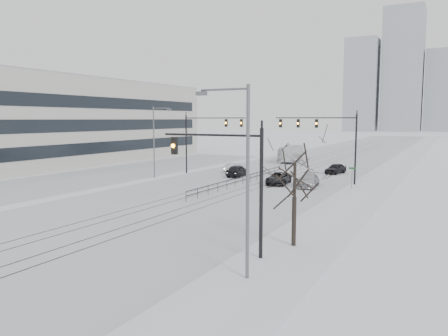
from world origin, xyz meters
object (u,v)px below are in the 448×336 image
(sedan_sb_inner, at_px, (237,171))
(sedan_nb_far, at_px, (336,169))
(box_truck, at_px, (291,154))
(sedan_nb_right, at_px, (308,181))
(traffic_mast_near, at_px, (234,174))
(sedan_nb_front, at_px, (279,179))
(bare_tree, at_px, (295,171))
(sedan_sb_outer, at_px, (235,168))

(sedan_sb_inner, distance_m, sedan_nb_far, 13.86)
(sedan_sb_inner, distance_m, box_truck, 22.17)
(sedan_nb_right, bearing_deg, traffic_mast_near, -89.73)
(traffic_mast_near, bearing_deg, sedan_nb_front, 105.53)
(bare_tree, bearing_deg, sedan_nb_right, 104.92)
(sedan_sb_outer, bearing_deg, sedan_nb_front, 142.09)
(sedan_nb_far, bearing_deg, sedan_nb_front, -93.55)
(traffic_mast_near, relative_size, box_truck, 0.69)
(traffic_mast_near, relative_size, sedan_sb_outer, 1.72)
(sedan_nb_right, xyz_separation_m, box_truck, (-11.12, 26.43, 0.70))
(bare_tree, height_order, box_truck, bare_tree)
(bare_tree, xyz_separation_m, sedan_nb_far, (-6.20, 35.86, -3.78))
(sedan_sb_outer, bearing_deg, sedan_nb_far, -156.49)
(sedan_sb_outer, relative_size, sedan_nb_far, 0.98)
(sedan_nb_far, distance_m, box_truck, 17.24)
(sedan_sb_outer, distance_m, sedan_nb_right, 15.10)
(sedan_sb_inner, xyz_separation_m, sedan_nb_front, (7.19, -3.96, -0.09))
(sedan_nb_front, xyz_separation_m, sedan_nb_far, (3.45, 12.84, 0.03))
(sedan_nb_right, height_order, sedan_nb_far, sedan_nb_right)
(traffic_mast_near, xyz_separation_m, bare_tree, (2.41, 3.00, -0.07))
(traffic_mast_near, distance_m, sedan_sb_outer, 37.59)
(traffic_mast_near, xyz_separation_m, sedan_sb_outer, (-16.57, 33.52, -3.89))
(sedan_sb_outer, xyz_separation_m, sedan_nb_far, (12.78, 5.35, 0.04))
(bare_tree, relative_size, sedan_sb_outer, 1.50)
(sedan_nb_front, relative_size, box_truck, 0.48)
(box_truck, bearing_deg, sedan_sb_inner, 84.72)
(box_truck, bearing_deg, sedan_nb_far, 123.42)
(sedan_sb_outer, bearing_deg, box_truck, -94.74)
(traffic_mast_near, xyz_separation_m, sedan_sb_inner, (-14.42, 29.98, -3.79))
(sedan_sb_inner, relative_size, box_truck, 0.45)
(sedan_nb_front, bearing_deg, sedan_sb_inner, 143.03)
(sedan_nb_front, bearing_deg, traffic_mast_near, -82.61)
(sedan_sb_outer, relative_size, sedan_nb_right, 0.83)
(sedan_nb_front, bearing_deg, sedan_nb_far, 66.84)
(sedan_nb_right, relative_size, box_truck, 0.49)
(traffic_mast_near, xyz_separation_m, box_truck, (-14.76, 52.14, -3.15))
(bare_tree, height_order, sedan_nb_front, bare_tree)
(sedan_nb_right, bearing_deg, sedan_sb_inner, 150.58)
(traffic_mast_near, bearing_deg, bare_tree, 51.24)
(traffic_mast_near, bearing_deg, box_truck, 105.80)
(sedan_sb_outer, bearing_deg, bare_tree, 122.71)
(traffic_mast_near, distance_m, bare_tree, 3.85)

